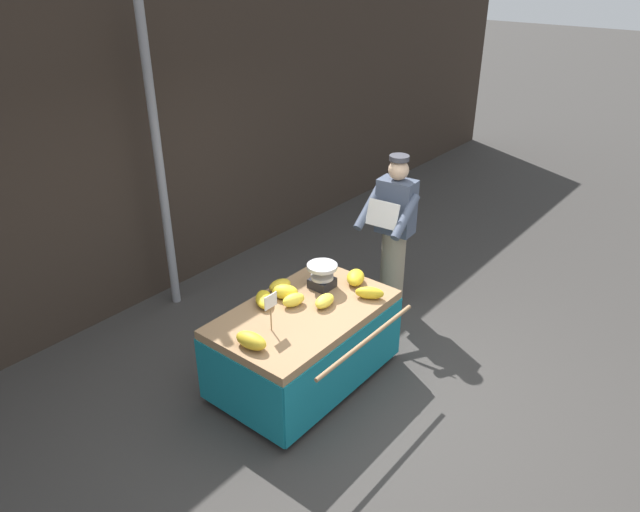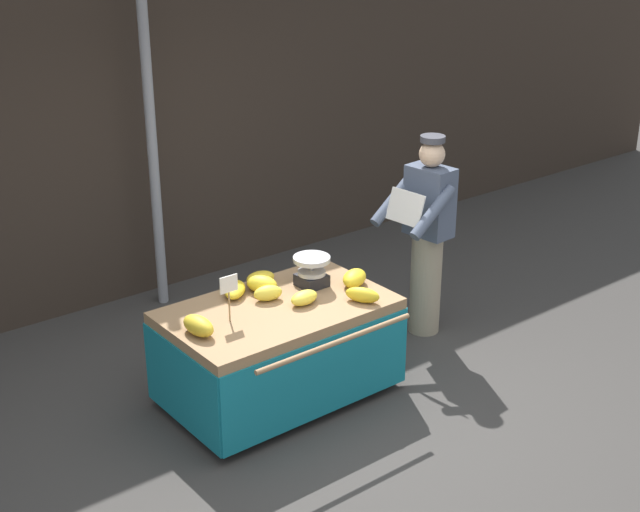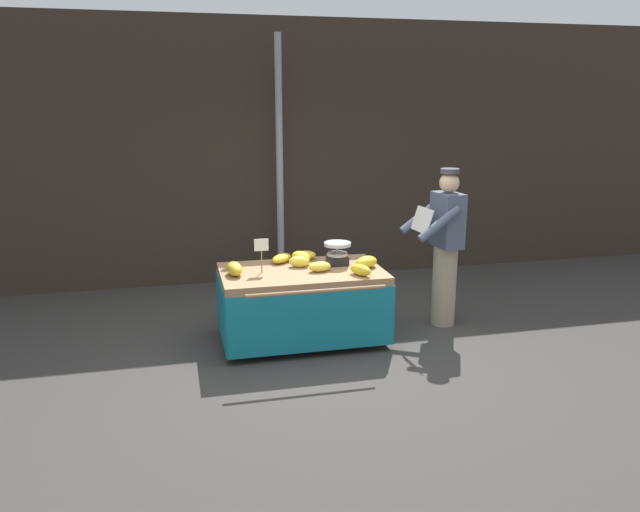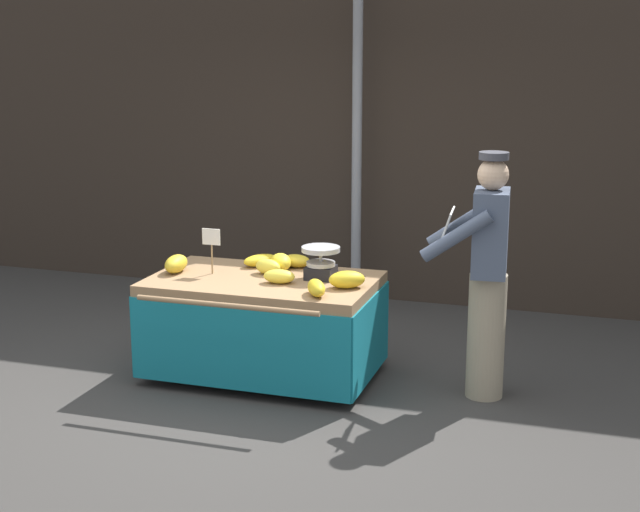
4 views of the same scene
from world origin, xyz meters
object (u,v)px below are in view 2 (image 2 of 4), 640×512
weighing_scale (312,271)px  street_pole (151,131)px  banana_cart (278,332)px  vendor_person (427,236)px  banana_bunch_1 (260,278)px  banana_bunch_0 (268,293)px  banana_bunch_2 (304,298)px  banana_bunch_6 (354,278)px  banana_bunch_3 (235,290)px  banana_bunch_5 (262,284)px  banana_bunch_7 (198,326)px  price_sign (229,288)px  banana_bunch_4 (362,295)px

weighing_scale → street_pole: bearing=97.9°
banana_cart → vendor_person: (1.59, 0.11, 0.33)m
banana_bunch_1 → banana_bunch_0: bearing=-114.3°
banana_bunch_2 → banana_bunch_6: size_ratio=0.88×
banana_bunch_3 → banana_bunch_5: (0.19, -0.08, 0.02)m
street_pole → banana_bunch_7: bearing=-111.7°
weighing_scale → banana_bunch_0: (-0.41, -0.01, -0.06)m
banana_bunch_3 → banana_bunch_7: (-0.53, -0.37, 0.02)m
weighing_scale → banana_bunch_5: size_ratio=1.18×
price_sign → banana_cart: bearing=-0.4°
weighing_scale → banana_bunch_2: 0.33m
banana_bunch_0 → banana_bunch_6: banana_bunch_6 is taller
weighing_scale → banana_bunch_6: bearing=-37.7°
banana_bunch_3 → banana_bunch_6: size_ratio=1.12×
price_sign → banana_bunch_3: (0.26, 0.33, -0.20)m
weighing_scale → banana_bunch_0: weighing_scale is taller
banana_bunch_0 → banana_bunch_3: bearing=122.7°
banana_bunch_5 → banana_bunch_6: (0.61, -0.33, -0.00)m
banana_bunch_5 → vendor_person: vendor_person is taller
banana_cart → banana_bunch_4: (0.52, -0.33, 0.27)m
banana_bunch_6 → vendor_person: (0.94, 0.18, 0.06)m
price_sign → banana_bunch_6: (1.06, -0.08, -0.19)m
banana_bunch_6 → banana_bunch_7: (-1.33, 0.04, 0.00)m
price_sign → banana_bunch_0: (0.40, 0.11, -0.19)m
vendor_person → banana_bunch_1: bearing=169.3°
banana_bunch_0 → banana_bunch_7: size_ratio=0.75×
banana_bunch_1 → banana_bunch_3: banana_bunch_1 is taller
banana_cart → banana_bunch_5: size_ratio=6.94×
banana_bunch_5 → banana_bunch_7: bearing=-157.7°
banana_cart → vendor_person: size_ratio=0.96×
banana_bunch_4 → price_sign: bearing=160.1°
banana_bunch_0 → banana_bunch_6: bearing=-16.0°
banana_bunch_4 → banana_bunch_1: bearing=118.9°
banana_bunch_4 → weighing_scale: bearing=104.0°
banana_bunch_6 → banana_bunch_7: size_ratio=0.91×
banana_bunch_2 → banana_bunch_3: size_ratio=0.79×
banana_bunch_3 → vendor_person: vendor_person is taller
banana_cart → banana_bunch_6: bearing=-6.5°
banana_bunch_1 → banana_bunch_4: (0.40, -0.72, 0.01)m
banana_bunch_0 → banana_bunch_4: banana_bunch_0 is taller
banana_bunch_5 → banana_bunch_6: banana_bunch_5 is taller
banana_bunch_4 → vendor_person: (1.08, 0.44, 0.07)m
weighing_scale → banana_bunch_5: weighing_scale is taller
banana_cart → banana_bunch_2: bearing=-31.0°
street_pole → banana_bunch_5: street_pole is taller
banana_cart → banana_bunch_1: size_ratio=7.30×
banana_bunch_6 → banana_bunch_7: banana_bunch_7 is taller
weighing_scale → vendor_person: 1.19m
banana_bunch_2 → banana_bunch_0: bearing=128.0°
banana_bunch_0 → banana_bunch_5: bearing=71.6°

